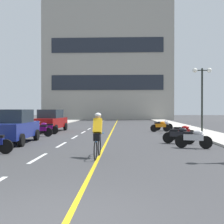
# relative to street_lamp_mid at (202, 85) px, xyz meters

# --- Properties ---
(ground_plane) EXTENTS (140.00, 140.00, 0.00)m
(ground_plane) POSITION_rel_street_lamp_mid_xyz_m (-7.27, 3.46, -3.73)
(ground_plane) COLOR #38383A
(curb_left) EXTENTS (2.40, 72.00, 0.12)m
(curb_left) POSITION_rel_street_lamp_mid_xyz_m (-14.47, 6.46, -3.67)
(curb_left) COLOR #B7B2A8
(curb_left) RESTS_ON ground
(curb_right) EXTENTS (2.40, 72.00, 0.12)m
(curb_right) POSITION_rel_street_lamp_mid_xyz_m (-0.07, 6.46, -3.67)
(curb_right) COLOR #B7B2A8
(curb_right) RESTS_ON ground
(lane_dash_1) EXTENTS (0.14, 2.20, 0.01)m
(lane_dash_1) POSITION_rel_street_lamp_mid_xyz_m (-9.27, -11.54, -3.73)
(lane_dash_1) COLOR silver
(lane_dash_1) RESTS_ON ground
(lane_dash_2) EXTENTS (0.14, 2.20, 0.01)m
(lane_dash_2) POSITION_rel_street_lamp_mid_xyz_m (-9.27, -7.54, -3.73)
(lane_dash_2) COLOR silver
(lane_dash_2) RESTS_ON ground
(lane_dash_3) EXTENTS (0.14, 2.20, 0.01)m
(lane_dash_3) POSITION_rel_street_lamp_mid_xyz_m (-9.27, -3.54, -3.73)
(lane_dash_3) COLOR silver
(lane_dash_3) RESTS_ON ground
(lane_dash_4) EXTENTS (0.14, 2.20, 0.01)m
(lane_dash_4) POSITION_rel_street_lamp_mid_xyz_m (-9.27, 0.46, -3.73)
(lane_dash_4) COLOR silver
(lane_dash_4) RESTS_ON ground
(lane_dash_5) EXTENTS (0.14, 2.20, 0.01)m
(lane_dash_5) POSITION_rel_street_lamp_mid_xyz_m (-9.27, 4.46, -3.73)
(lane_dash_5) COLOR silver
(lane_dash_5) RESTS_ON ground
(lane_dash_6) EXTENTS (0.14, 2.20, 0.01)m
(lane_dash_6) POSITION_rel_street_lamp_mid_xyz_m (-9.27, 8.46, -3.73)
(lane_dash_6) COLOR silver
(lane_dash_6) RESTS_ON ground
(lane_dash_7) EXTENTS (0.14, 2.20, 0.01)m
(lane_dash_7) POSITION_rel_street_lamp_mid_xyz_m (-9.27, 12.46, -3.73)
(lane_dash_7) COLOR silver
(lane_dash_7) RESTS_ON ground
(lane_dash_8) EXTENTS (0.14, 2.20, 0.01)m
(lane_dash_8) POSITION_rel_street_lamp_mid_xyz_m (-9.27, 16.46, -3.73)
(lane_dash_8) COLOR silver
(lane_dash_8) RESTS_ON ground
(lane_dash_9) EXTENTS (0.14, 2.20, 0.01)m
(lane_dash_9) POSITION_rel_street_lamp_mid_xyz_m (-9.27, 20.46, -3.73)
(lane_dash_9) COLOR silver
(lane_dash_9) RESTS_ON ground
(lane_dash_10) EXTENTS (0.14, 2.20, 0.01)m
(lane_dash_10) POSITION_rel_street_lamp_mid_xyz_m (-9.27, 24.46, -3.73)
(lane_dash_10) COLOR silver
(lane_dash_10) RESTS_ON ground
(lane_dash_11) EXTENTS (0.14, 2.20, 0.01)m
(lane_dash_11) POSITION_rel_street_lamp_mid_xyz_m (-9.27, 28.46, -3.73)
(lane_dash_11) COLOR silver
(lane_dash_11) RESTS_ON ground
(centre_line_yellow) EXTENTS (0.12, 66.00, 0.01)m
(centre_line_yellow) POSITION_rel_street_lamp_mid_xyz_m (-7.02, 6.46, -3.73)
(centre_line_yellow) COLOR gold
(centre_line_yellow) RESTS_ON ground
(office_building) EXTENTS (23.50, 8.01, 21.98)m
(office_building) POSITION_rel_street_lamp_mid_xyz_m (-8.88, 31.40, 7.26)
(office_building) COLOR #9E998E
(office_building) RESTS_ON ground
(street_lamp_mid) EXTENTS (1.46, 0.36, 4.91)m
(street_lamp_mid) POSITION_rel_street_lamp_mid_xyz_m (0.00, 0.00, 0.00)
(street_lamp_mid) COLOR black
(street_lamp_mid) RESTS_ON curb_right
(parked_car_near) EXTENTS (2.06, 4.27, 1.82)m
(parked_car_near) POSITION_rel_street_lamp_mid_xyz_m (-12.00, -6.98, -2.82)
(parked_car_near) COLOR black
(parked_car_near) RESTS_ON ground
(parked_car_mid) EXTENTS (2.15, 4.31, 1.82)m
(parked_car_mid) POSITION_rel_street_lamp_mid_xyz_m (-12.10, 1.20, -2.82)
(parked_car_mid) COLOR black
(parked_car_mid) RESTS_ON ground
(motorcycle_3) EXTENTS (1.66, 0.74, 0.92)m
(motorcycle_3) POSITION_rel_street_lamp_mid_xyz_m (-2.80, -8.64, -3.26)
(motorcycle_3) COLOR black
(motorcycle_3) RESTS_ON ground
(motorcycle_4) EXTENTS (1.64, 0.78, 0.92)m
(motorcycle_4) POSITION_rel_street_lamp_mid_xyz_m (-3.14, -6.90, -3.26)
(motorcycle_4) COLOR black
(motorcycle_4) RESTS_ON ground
(motorcycle_5) EXTENTS (1.70, 0.60, 0.92)m
(motorcycle_5) POSITION_rel_street_lamp_mid_xyz_m (-2.58, -5.05, -3.26)
(motorcycle_5) COLOR black
(motorcycle_5) RESTS_ON ground
(motorcycle_6) EXTENTS (1.70, 0.60, 0.92)m
(motorcycle_6) POSITION_rel_street_lamp_mid_xyz_m (-11.69, -3.23, -3.26)
(motorcycle_6) COLOR black
(motorcycle_6) RESTS_ON ground
(motorcycle_7) EXTENTS (1.70, 0.60, 0.92)m
(motorcycle_7) POSITION_rel_street_lamp_mid_xyz_m (-11.71, -1.52, -3.26)
(motorcycle_7) COLOR black
(motorcycle_7) RESTS_ON ground
(motorcycle_8) EXTENTS (1.67, 0.71, 0.92)m
(motorcycle_8) POSITION_rel_street_lamp_mid_xyz_m (-3.04, 1.18, -3.26)
(motorcycle_8) COLOR black
(motorcycle_8) RESTS_ON ground
(motorcycle_9) EXTENTS (1.68, 0.64, 0.92)m
(motorcycle_9) POSITION_rel_street_lamp_mid_xyz_m (-2.57, 2.66, -3.26)
(motorcycle_9) COLOR black
(motorcycle_9) RESTS_ON ground
(cyclist_rider) EXTENTS (0.42, 1.77, 1.71)m
(cyclist_rider) POSITION_rel_street_lamp_mid_xyz_m (-7.07, -11.29, -2.84)
(cyclist_rider) COLOR black
(cyclist_rider) RESTS_ON ground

